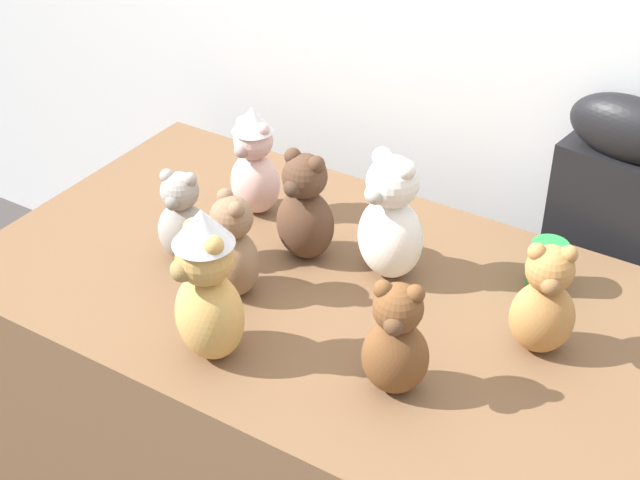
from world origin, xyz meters
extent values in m
cube|color=brown|center=(0.00, 0.25, 0.37)|extent=(1.51, 0.88, 0.74)
cube|color=black|center=(0.45, 0.82, 0.47)|extent=(0.29, 0.16, 0.93)
ellipsoid|color=black|center=(0.45, 0.82, 1.00)|extent=(0.29, 0.16, 0.15)
ellipsoid|color=#7F6047|center=(-0.14, 0.14, 0.82)|extent=(0.16, 0.15, 0.15)
sphere|color=#7F6047|center=(-0.14, 0.14, 0.93)|extent=(0.09, 0.09, 0.09)
sphere|color=#7F6047|center=(-0.17, 0.15, 0.97)|extent=(0.03, 0.03, 0.03)
sphere|color=#7F6047|center=(-0.12, 0.12, 0.97)|extent=(0.03, 0.03, 0.03)
sphere|color=brown|center=(-0.16, 0.10, 0.92)|extent=(0.04, 0.04, 0.04)
ellipsoid|color=white|center=(0.10, 0.37, 0.84)|extent=(0.19, 0.17, 0.19)
sphere|color=white|center=(0.10, 0.37, 0.98)|extent=(0.11, 0.11, 0.11)
sphere|color=white|center=(0.07, 0.38, 1.02)|extent=(0.04, 0.04, 0.04)
sphere|color=white|center=(0.14, 0.36, 1.02)|extent=(0.04, 0.04, 0.04)
sphere|color=#B4B3AF|center=(0.09, 0.32, 0.97)|extent=(0.05, 0.05, 0.05)
ellipsoid|color=#B27A42|center=(0.47, 0.31, 0.82)|extent=(0.16, 0.15, 0.16)
sphere|color=#B27A42|center=(0.47, 0.31, 0.94)|extent=(0.09, 0.09, 0.09)
sphere|color=#B27A42|center=(0.45, 0.29, 0.97)|extent=(0.04, 0.04, 0.04)
sphere|color=#B27A42|center=(0.50, 0.32, 0.97)|extent=(0.04, 0.04, 0.04)
sphere|color=olive|center=(0.49, 0.27, 0.93)|extent=(0.04, 0.04, 0.04)
ellipsoid|color=#4C3323|center=(-0.09, 0.33, 0.83)|extent=(0.14, 0.12, 0.17)
sphere|color=#4C3323|center=(-0.09, 0.33, 0.95)|extent=(0.10, 0.10, 0.10)
sphere|color=#4C3323|center=(-0.12, 0.33, 0.99)|extent=(0.04, 0.04, 0.04)
sphere|color=#4C3323|center=(-0.06, 0.33, 0.99)|extent=(0.04, 0.04, 0.04)
sphere|color=#412E23|center=(-0.09, 0.29, 0.94)|extent=(0.04, 0.04, 0.04)
ellipsoid|color=beige|center=(-0.29, 0.43, 0.82)|extent=(0.14, 0.12, 0.15)
sphere|color=beige|center=(-0.29, 0.43, 0.93)|extent=(0.09, 0.09, 0.09)
sphere|color=beige|center=(-0.32, 0.43, 0.97)|extent=(0.03, 0.03, 0.03)
sphere|color=beige|center=(-0.26, 0.42, 0.97)|extent=(0.03, 0.03, 0.03)
sphere|color=#A88783|center=(-0.30, 0.39, 0.93)|extent=(0.04, 0.04, 0.04)
cone|color=silver|center=(-0.29, 0.43, 0.99)|extent=(0.10, 0.10, 0.06)
ellipsoid|color=brown|center=(0.29, 0.05, 0.82)|extent=(0.15, 0.14, 0.16)
sphere|color=brown|center=(0.29, 0.05, 0.93)|extent=(0.09, 0.09, 0.09)
sphere|color=brown|center=(0.26, 0.04, 0.97)|extent=(0.03, 0.03, 0.03)
sphere|color=brown|center=(0.31, 0.06, 0.97)|extent=(0.03, 0.03, 0.03)
sphere|color=brown|center=(0.30, 0.01, 0.93)|extent=(0.04, 0.04, 0.04)
ellipsoid|color=tan|center=(-0.06, -0.05, 0.84)|extent=(0.19, 0.18, 0.19)
sphere|color=tan|center=(-0.06, -0.05, 0.97)|extent=(0.11, 0.11, 0.11)
sphere|color=tan|center=(-0.10, -0.03, 1.02)|extent=(0.04, 0.04, 0.04)
sphere|color=tan|center=(-0.03, -0.06, 1.02)|extent=(0.04, 0.04, 0.04)
sphere|color=olive|center=(-0.08, -0.09, 0.96)|extent=(0.05, 0.05, 0.05)
cone|color=silver|center=(-0.06, -0.05, 1.04)|extent=(0.12, 0.12, 0.07)
ellipsoid|color=gray|center=(-0.31, 0.18, 0.81)|extent=(0.14, 0.12, 0.14)
sphere|color=gray|center=(-0.31, 0.18, 0.92)|extent=(0.08, 0.08, 0.08)
sphere|color=gray|center=(-0.34, 0.17, 0.95)|extent=(0.03, 0.03, 0.03)
sphere|color=gray|center=(-0.29, 0.19, 0.95)|extent=(0.03, 0.03, 0.03)
sphere|color=slate|center=(-0.30, 0.14, 0.91)|extent=(0.04, 0.04, 0.04)
cylinder|color=#238C3D|center=(0.41, 0.51, 0.80)|extent=(0.08, 0.08, 0.11)
camera|label=1|loc=(0.87, -1.13, 1.98)|focal=52.98mm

